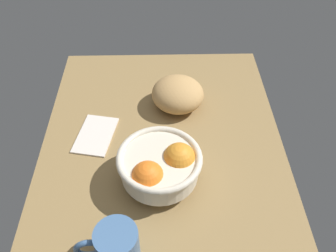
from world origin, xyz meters
The scene contains 5 objects.
ground_plane centered at (0.00, 0.00, -1.50)cm, with size 80.95×63.83×3.00cm, color olive.
fruit_bowl centered at (12.96, -0.48, 6.06)cm, with size 19.74×19.74×10.95cm.
bread_loaf centered at (-14.21, 4.57, 4.40)cm, with size 14.95×14.55×8.80cm, color tan.
napkin_folded centered at (-2.55, -18.09, 0.49)cm, with size 14.27×9.18×0.98cm, color silver.
mug centered at (31.36, -9.56, 4.37)cm, with size 8.74×13.01×8.75cm.
Camera 1 is at (64.51, 0.41, 71.38)cm, focal length 38.50 mm.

